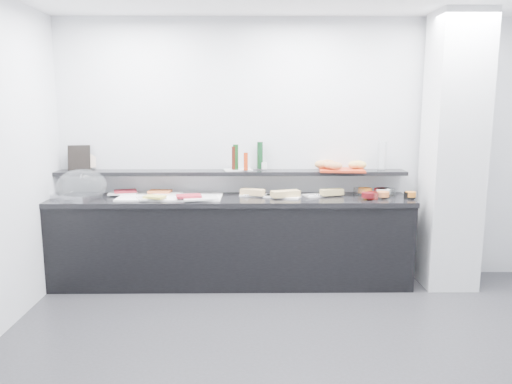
{
  "coord_description": "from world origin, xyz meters",
  "views": [
    {
      "loc": [
        -0.5,
        -3.24,
        1.82
      ],
      "look_at": [
        -0.45,
        1.45,
        1.0
      ],
      "focal_mm": 35.0,
      "sensor_mm": 36.0,
      "label": 1
    }
  ],
  "objects_px": {
    "framed_print": "(79,158)",
    "bread_tray": "(342,170)",
    "condiment_tray": "(238,170)",
    "cloche_base": "(74,195)",
    "carafe": "(382,156)",
    "sandwich_plate_mid": "(282,197)"
  },
  "relations": [
    {
      "from": "cloche_base",
      "to": "carafe",
      "type": "bearing_deg",
      "value": 24.32
    },
    {
      "from": "sandwich_plate_mid",
      "to": "condiment_tray",
      "type": "xyz_separation_m",
      "value": [
        -0.45,
        0.21,
        0.25
      ]
    },
    {
      "from": "sandwich_plate_mid",
      "to": "framed_print",
      "type": "distance_m",
      "value": 2.14
    },
    {
      "from": "framed_print",
      "to": "bread_tray",
      "type": "bearing_deg",
      "value": -8.8
    },
    {
      "from": "cloche_base",
      "to": "bread_tray",
      "type": "distance_m",
      "value": 2.73
    },
    {
      "from": "cloche_base",
      "to": "condiment_tray",
      "type": "xyz_separation_m",
      "value": [
        1.65,
        0.18,
        0.24
      ]
    },
    {
      "from": "sandwich_plate_mid",
      "to": "carafe",
      "type": "distance_m",
      "value": 1.13
    },
    {
      "from": "cloche_base",
      "to": "sandwich_plate_mid",
      "type": "bearing_deg",
      "value": 20.59
    },
    {
      "from": "framed_print",
      "to": "bread_tray",
      "type": "distance_m",
      "value": 2.72
    },
    {
      "from": "cloche_base",
      "to": "sandwich_plate_mid",
      "type": "distance_m",
      "value": 2.1
    },
    {
      "from": "sandwich_plate_mid",
      "to": "carafe",
      "type": "bearing_deg",
      "value": 29.97
    },
    {
      "from": "cloche_base",
      "to": "carafe",
      "type": "xyz_separation_m",
      "value": [
        3.14,
        0.16,
        0.38
      ]
    },
    {
      "from": "sandwich_plate_mid",
      "to": "bread_tray",
      "type": "height_order",
      "value": "bread_tray"
    },
    {
      "from": "sandwich_plate_mid",
      "to": "carafe",
      "type": "relative_size",
      "value": 1.2
    },
    {
      "from": "sandwich_plate_mid",
      "to": "condiment_tray",
      "type": "bearing_deg",
      "value": 175.08
    },
    {
      "from": "condiment_tray",
      "to": "bread_tray",
      "type": "bearing_deg",
      "value": -14.44
    },
    {
      "from": "framed_print",
      "to": "condiment_tray",
      "type": "bearing_deg",
      "value": -7.79
    },
    {
      "from": "framed_print",
      "to": "carafe",
      "type": "bearing_deg",
      "value": -7.69
    },
    {
      "from": "bread_tray",
      "to": "carafe",
      "type": "relative_size",
      "value": 1.52
    },
    {
      "from": "bread_tray",
      "to": "carafe",
      "type": "height_order",
      "value": "carafe"
    },
    {
      "from": "framed_print",
      "to": "carafe",
      "type": "relative_size",
      "value": 0.87
    },
    {
      "from": "framed_print",
      "to": "condiment_tray",
      "type": "height_order",
      "value": "framed_print"
    }
  ]
}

